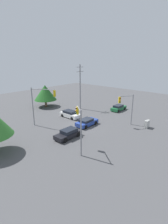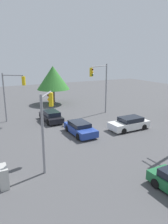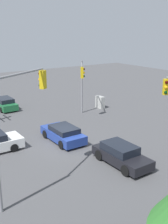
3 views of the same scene
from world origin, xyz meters
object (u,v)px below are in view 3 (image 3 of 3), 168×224
object	(u,v)px
sedan_blue	(63,134)
traffic_signal_cross	(82,80)
sedan_dark	(121,155)
traffic_signal_main	(16,113)
sedan_green	(4,103)
electrical_cabinet	(100,102)

from	to	relation	value
sedan_blue	traffic_signal_cross	distance (m)	7.76
sedan_dark	traffic_signal_main	distance (m)	8.11
sedan_green	sedan_blue	bearing A→B (deg)	-86.86
sedan_green	electrical_cabinet	xyz separation A→B (m)	(5.89, 9.20, 0.05)
sedan_dark	traffic_signal_cross	size ratio (longest dim) A/B	0.77
sedan_green	sedan_blue	xyz separation A→B (m)	(12.07, 0.66, -0.00)
sedan_green	traffic_signal_main	world-z (taller)	traffic_signal_main
traffic_signal_main	sedan_blue	bearing A→B (deg)	12.57
traffic_signal_main	traffic_signal_cross	xyz separation A→B (m)	(-10.24, 10.98, -0.90)
sedan_green	traffic_signal_cross	xyz separation A→B (m)	(7.21, 5.81, 3.19)
sedan_dark	sedan_green	distance (m)	17.86
traffic_signal_cross	sedan_green	bearing A→B (deg)	-107.68
sedan_green	sedan_blue	distance (m)	12.08
sedan_green	electrical_cabinet	world-z (taller)	electrical_cabinet
sedan_blue	traffic_signal_cross	xyz separation A→B (m)	(-4.86, 5.14, 3.19)
electrical_cabinet	sedan_blue	bearing A→B (deg)	-54.12
electrical_cabinet	sedan_green	bearing A→B (deg)	-122.64
electrical_cabinet	sedan_dark	bearing A→B (deg)	-31.80
sedan_blue	electrical_cabinet	world-z (taller)	electrical_cabinet
sedan_green	traffic_signal_main	bearing A→B (deg)	-106.51
sedan_blue	traffic_signal_main	size ratio (longest dim) A/B	0.63
sedan_green	sedan_blue	size ratio (longest dim) A/B	1.00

